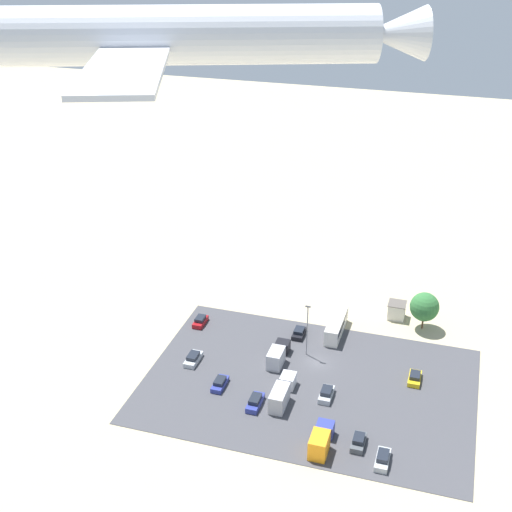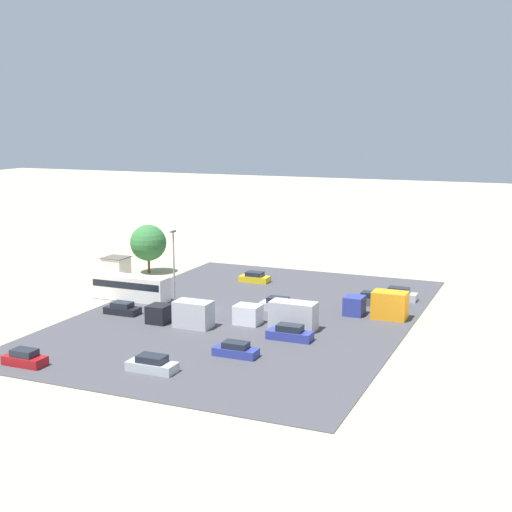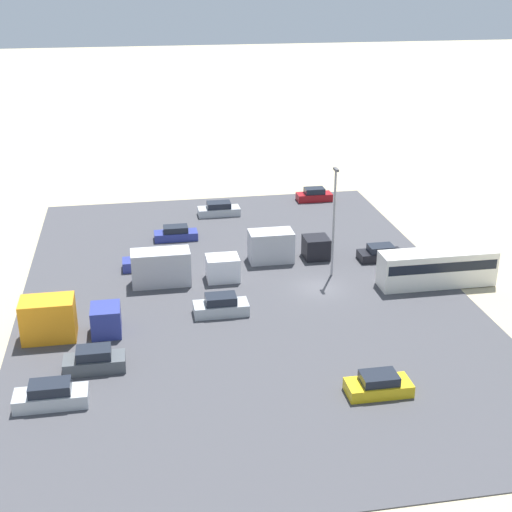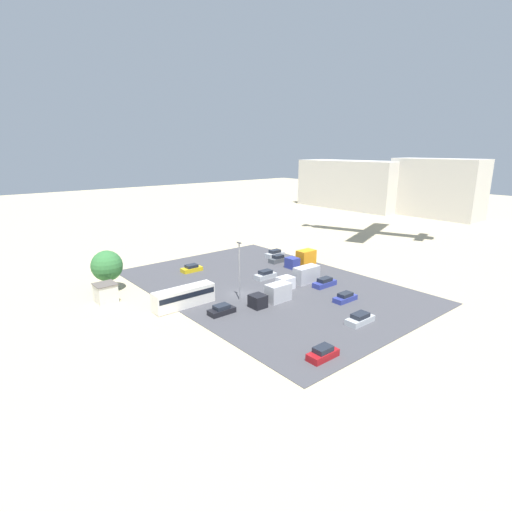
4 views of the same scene
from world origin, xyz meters
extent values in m
plane|color=tan|center=(0.00, 0.00, 0.00)|extent=(400.00, 400.00, 0.00)
cube|color=#424247|center=(0.00, 6.62, 0.04)|extent=(53.62, 37.03, 0.08)
cube|color=silver|center=(-11.06, -19.00, 1.53)|extent=(3.10, 3.12, 3.06)
cube|color=#59514C|center=(-11.06, -19.00, 3.12)|extent=(3.34, 3.36, 0.12)
cube|color=silver|center=(-1.13, -10.17, 1.62)|extent=(2.48, 10.14, 3.08)
cube|color=black|center=(-1.13, -10.17, 2.18)|extent=(2.52, 9.73, 0.86)
cube|color=maroon|center=(23.85, -5.65, 0.52)|extent=(1.82, 4.11, 0.89)
cube|color=#1E232D|center=(23.85, -5.65, 1.29)|extent=(1.53, 2.30, 0.65)
cube|color=black|center=(5.13, -7.30, 0.49)|extent=(1.95, 4.15, 0.83)
cube|color=#1E232D|center=(5.13, -7.30, 1.21)|extent=(1.64, 2.32, 0.61)
cube|color=navy|center=(6.84, 14.33, 0.54)|extent=(1.85, 4.77, 0.92)
cube|color=#1E232D|center=(6.84, 14.33, 1.34)|extent=(1.55, 2.67, 0.68)
cube|color=gold|center=(-16.55, 0.38, 0.50)|extent=(1.98, 4.24, 0.83)
cube|color=#1E232D|center=(-16.55, 0.38, 1.22)|extent=(1.66, 2.37, 0.61)
cube|color=#ADB2B7|center=(20.61, 6.10, 0.51)|extent=(1.97, 4.63, 0.86)
cube|color=#1E232D|center=(20.61, 6.10, 1.26)|extent=(1.66, 2.59, 0.63)
cube|color=#4C5156|center=(-10.33, 18.67, 0.56)|extent=(1.86, 4.20, 0.95)
cube|color=#1E232D|center=(-10.33, 18.67, 1.38)|extent=(1.56, 2.35, 0.70)
cube|color=navy|center=(13.83, 11.36, 0.49)|extent=(1.79, 4.36, 0.82)
cube|color=#1E232D|center=(13.83, 11.36, 1.20)|extent=(1.50, 2.44, 0.60)
cube|color=#ADB2B7|center=(-14.22, 21.24, 0.55)|extent=(1.87, 4.63, 0.94)
cube|color=#1E232D|center=(-14.22, 21.24, 1.36)|extent=(1.57, 2.59, 0.69)
cube|color=#ADB2B7|center=(-3.47, 9.00, 0.55)|extent=(1.92, 4.36, 0.94)
cube|color=#1E232D|center=(-3.47, 9.00, 1.37)|extent=(1.61, 2.44, 0.69)
cube|color=black|center=(6.68, -1.42, 1.10)|extent=(2.39, 2.31, 2.05)
cube|color=#B2B2B7|center=(6.68, 2.95, 1.54)|extent=(2.39, 4.11, 2.92)
cube|color=navy|center=(-5.17, 17.93, 1.19)|extent=(2.55, 2.20, 2.21)
cube|color=orange|center=(-5.17, 22.10, 1.66)|extent=(2.55, 3.92, 3.16)
cube|color=silver|center=(3.18, 7.98, 1.16)|extent=(2.31, 2.85, 2.15)
cube|color=#B2B2B7|center=(3.18, 13.37, 1.62)|extent=(2.31, 5.07, 3.07)
cylinder|color=brown|center=(-16.17, -16.68, 1.29)|extent=(0.36, 0.36, 2.57)
sphere|color=#337038|center=(-16.17, -16.68, 4.60)|extent=(5.39, 5.39, 5.39)
cylinder|color=gray|center=(2.44, -1.79, 4.88)|extent=(0.20, 0.20, 9.59)
cube|color=#4C4C51|center=(2.44, -1.79, 9.85)|extent=(0.90, 0.28, 0.20)
camera|label=1|loc=(-19.90, 100.30, 71.62)|focal=50.00mm
camera|label=2|loc=(73.66, 38.87, 22.48)|focal=50.00mm
camera|label=3|loc=(-54.12, 15.13, 26.02)|focal=50.00mm
camera|label=4|loc=(51.80, -39.25, 24.42)|focal=28.00mm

